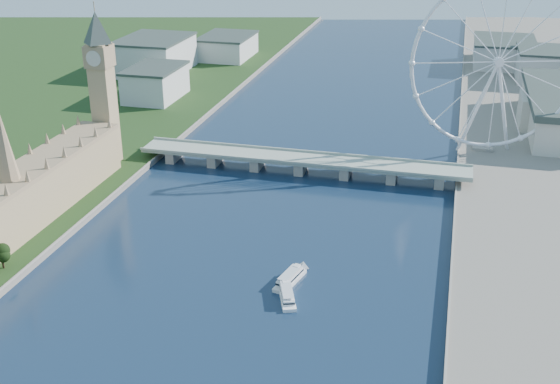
% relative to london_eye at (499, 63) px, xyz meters
% --- Properties ---
extents(parliament_range, '(24.00, 200.00, 70.00)m').
position_rel_london_eye_xyz_m(parliament_range, '(-247.98, -185.08, -49.04)').
color(parliament_range, tan).
rests_on(parliament_range, ground).
extents(big_ben, '(20.02, 20.02, 110.00)m').
position_rel_london_eye_xyz_m(big_ben, '(-247.98, -77.08, -0.95)').
color(big_ben, tan).
rests_on(big_ben, ground).
extents(westminster_bridge, '(220.00, 22.00, 9.50)m').
position_rel_london_eye_xyz_m(westminster_bridge, '(-119.98, -55.08, -60.89)').
color(westminster_bridge, gray).
rests_on(westminster_bridge, ground).
extents(london_eye, '(113.60, 39.12, 124.30)m').
position_rel_london_eye_xyz_m(london_eye, '(0.00, 0.00, 0.00)').
color(london_eye, silver).
rests_on(london_eye, ground).
extents(county_hall, '(54.00, 144.00, 35.00)m').
position_rel_london_eye_xyz_m(county_hall, '(55.02, 74.92, -67.52)').
color(county_hall, beige).
rests_on(county_hall, ground).
extents(city_skyline, '(505.00, 280.00, 32.00)m').
position_rel_london_eye_xyz_m(city_skyline, '(-80.75, 205.00, -50.56)').
color(city_skyline, beige).
rests_on(city_skyline, ground).
extents(tour_boat_near, '(15.06, 26.55, 5.68)m').
position_rel_london_eye_xyz_m(tour_boat_near, '(-91.85, -210.78, -67.52)').
color(tour_boat_near, white).
rests_on(tour_boat_near, ground).
extents(tour_boat_far, '(12.95, 27.77, 5.92)m').
position_rel_london_eye_xyz_m(tour_boat_far, '(-94.06, -195.99, -67.52)').
color(tour_boat_far, silver).
rests_on(tour_boat_far, ground).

